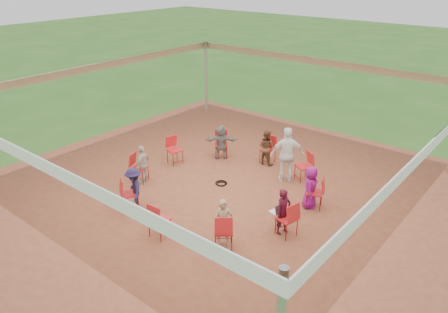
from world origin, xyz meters
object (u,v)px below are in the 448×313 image
Objects in this scene: person_seated_0 at (283,212)px; standing_person at (287,155)px; chair_3 at (268,150)px; person_seated_5 at (134,189)px; chair_1 at (315,192)px; chair_0 at (287,219)px; chair_8 at (160,220)px; chair_4 at (221,144)px; chair_6 at (139,168)px; person_seated_4 at (143,164)px; chair_9 at (224,231)px; person_seated_1 at (310,187)px; chair_2 at (304,167)px; chair_7 at (130,194)px; laptop at (279,210)px; person_seated_2 at (266,147)px; person_seated_3 at (221,142)px; chair_5 at (175,150)px; cable_coil at (221,183)px; person_seated_6 at (224,223)px.

standing_person is (-1.39, 2.38, 0.26)m from person_seated_0.
person_seated_5 reaches higher than chair_3.
chair_1 is at bearing 13.75° from person_seated_0.
chair_8 is (-2.28, -1.94, 0.00)m from chair_0.
chair_4 is 1.00× the size of chair_6.
chair_9 is at bearing 52.99° from person_seated_4.
chair_1 is 4.12m from chair_4.
chair_1 is 0.78× the size of person_seated_1.
chair_2 is at bearing 34.10° from person_seated_0.
chair_3 is at bearing 36.00° from chair_1.
chair_0 is 0.78× the size of person_seated_4.
chair_3 is 2.93m from person_seated_1.
chair_7 is 2.27× the size of laptop.
person_seated_3 is at bearing 18.00° from person_seated_2.
chair_9 is (4.00, -0.97, 0.00)m from chair_6.
standing_person is (-0.68, 3.74, 0.40)m from chair_9.
chair_5 is (-3.81, -1.56, 0.00)m from chair_2.
chair_0 is 5.09m from chair_5.
chair_0 is 4.02m from person_seated_5.
person_seated_3 is (0.08, -0.09, 0.13)m from chair_4.
person_seated_4 is (-4.60, -1.89, 0.13)m from chair_1.
chair_6 is at bearing -90.00° from person_seated_4.
person_seated_3 is (-2.91, -0.32, 0.13)m from chair_2.
person_seated_0 is (0.00, -1.54, 0.13)m from chair_1.
chair_4 is 0.78× the size of person_seated_3.
chair_5 and chair_6 have the same top height.
person_seated_5 is at bearing 55.01° from chair_4.
person_seated_4 reaches higher than cable_coil.
person_seated_0 reaches higher than chair_1.
chair_4 is 4.97m from person_seated_6.
chair_6 is 2.99m from chair_8.
person_seated_1 is at bearing 90.00° from chair_1.
chair_6 is 2.27× the size of laptop.
chair_7 is 4.02m from person_seated_0.
person_seated_4 is at bearing 90.00° from chair_1.
person_seated_5 is at bearing 72.00° from person_seated_2.
laptop is (2.01, 2.00, 0.11)m from chair_8.
chair_8 is 0.78× the size of person_seated_6.
standing_person reaches higher than chair_8.
chair_4 is at bearing 90.00° from person_seated_6.
chair_4 is 2.99m from chair_6.
person_seated_3 is at bearing 126.00° from person_seated_5.
person_seated_4 is at bearing 54.00° from person_seated_2.
standing_person is (-1.51, 2.40, 0.40)m from chair_0.
person_seated_5 is at bearing 144.00° from person_seated_6.
standing_person is (2.30, 3.97, 0.40)m from chair_7.
person_seated_6 reaches higher than chair_1.
person_seated_0 is at bearing 22.25° from chair_9.
chair_4 and chair_8 have the same top height.
person_seated_0 is (0.71, 1.37, 0.13)m from chair_9.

